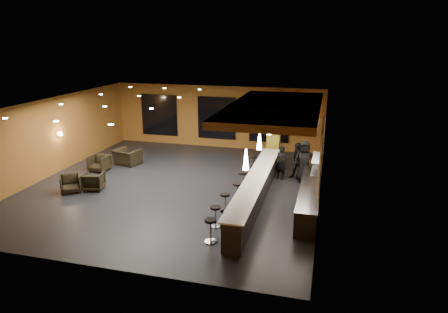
% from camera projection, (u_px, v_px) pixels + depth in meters
% --- Properties ---
extents(floor, '(12.00, 13.00, 0.10)m').
position_uv_depth(floor, '(176.00, 186.00, 17.14)').
color(floor, black).
rests_on(floor, ground).
extents(ceiling, '(12.00, 13.00, 0.10)m').
position_uv_depth(ceiling, '(173.00, 103.00, 16.10)').
color(ceiling, black).
extents(wall_back, '(12.00, 0.10, 3.50)m').
position_uv_depth(wall_back, '(217.00, 117.00, 22.69)').
color(wall_back, '#A36424').
rests_on(wall_back, floor).
extents(wall_front, '(12.00, 0.10, 3.50)m').
position_uv_depth(wall_front, '(83.00, 209.00, 10.56)').
color(wall_front, '#A36424').
rests_on(wall_front, floor).
extents(wall_left, '(0.10, 13.00, 3.50)m').
position_uv_depth(wall_left, '(50.00, 137.00, 18.10)').
color(wall_left, '#A36424').
rests_on(wall_left, floor).
extents(wall_right, '(0.10, 13.00, 3.50)m').
position_uv_depth(wall_right, '(324.00, 157.00, 15.15)').
color(wall_right, '#A36424').
rests_on(wall_right, floor).
extents(wood_soffit, '(3.60, 8.00, 0.28)m').
position_uv_depth(wood_soffit, '(275.00, 108.00, 16.11)').
color(wood_soffit, '#94622B').
rests_on(wood_soffit, ceiling).
extents(window_left, '(2.20, 0.06, 2.40)m').
position_uv_depth(window_left, '(159.00, 115.00, 23.45)').
color(window_left, black).
rests_on(window_left, wall_back).
extents(window_center, '(2.20, 0.06, 2.40)m').
position_uv_depth(window_center, '(217.00, 118.00, 22.60)').
color(window_center, black).
rests_on(window_center, wall_back).
extents(window_right, '(2.20, 0.06, 2.40)m').
position_uv_depth(window_right, '(269.00, 121.00, 21.87)').
color(window_right, black).
rests_on(window_right, wall_back).
extents(tile_backsplash, '(0.06, 3.20, 2.40)m').
position_uv_depth(tile_backsplash, '(321.00, 158.00, 14.17)').
color(tile_backsplash, white).
rests_on(tile_backsplash, wall_right).
extents(bar_counter, '(0.60, 8.00, 1.00)m').
position_uv_depth(bar_counter, '(256.00, 191.00, 15.17)').
color(bar_counter, black).
rests_on(bar_counter, floor).
extents(bar_top, '(0.78, 8.10, 0.05)m').
position_uv_depth(bar_top, '(256.00, 178.00, 15.01)').
color(bar_top, white).
rests_on(bar_top, bar_counter).
extents(prep_counter, '(0.70, 6.00, 0.86)m').
position_uv_depth(prep_counter, '(310.00, 193.00, 15.16)').
color(prep_counter, black).
rests_on(prep_counter, floor).
extents(prep_top, '(0.72, 6.00, 0.03)m').
position_uv_depth(prep_top, '(311.00, 182.00, 15.03)').
color(prep_top, silver).
rests_on(prep_top, prep_counter).
extents(wall_shelf_lower, '(0.30, 1.50, 0.03)m').
position_uv_depth(wall_shelf_lower, '(316.00, 170.00, 14.13)').
color(wall_shelf_lower, silver).
rests_on(wall_shelf_lower, wall_right).
extents(wall_shelf_upper, '(0.30, 1.50, 0.03)m').
position_uv_depth(wall_shelf_upper, '(317.00, 158.00, 14.00)').
color(wall_shelf_upper, silver).
rests_on(wall_shelf_upper, wall_right).
extents(column, '(0.60, 0.60, 3.50)m').
position_uv_depth(column, '(274.00, 132.00, 19.06)').
color(column, olive).
rests_on(column, floor).
extents(wall_sconce, '(0.22, 0.22, 0.22)m').
position_uv_depth(wall_sconce, '(60.00, 134.00, 18.50)').
color(wall_sconce, '#FFE5B2').
rests_on(wall_sconce, wall_left).
extents(pendant_0, '(0.20, 0.20, 0.70)m').
position_uv_depth(pendant_0, '(246.00, 159.00, 12.78)').
color(pendant_0, white).
rests_on(pendant_0, wood_soffit).
extents(pendant_1, '(0.20, 0.20, 0.70)m').
position_uv_depth(pendant_1, '(259.00, 141.00, 15.09)').
color(pendant_1, white).
rests_on(pendant_1, wood_soffit).
extents(pendant_2, '(0.20, 0.20, 0.70)m').
position_uv_depth(pendant_2, '(269.00, 127.00, 17.41)').
color(pendant_2, white).
rests_on(pendant_2, wood_soffit).
extents(staff_a, '(0.65, 0.54, 1.53)m').
position_uv_depth(staff_a, '(281.00, 163.00, 17.66)').
color(staff_a, black).
rests_on(staff_a, floor).
extents(staff_b, '(0.94, 0.81, 1.67)m').
position_uv_depth(staff_b, '(298.00, 161.00, 17.61)').
color(staff_b, black).
rests_on(staff_b, floor).
extents(staff_c, '(0.96, 0.67, 1.86)m').
position_uv_depth(staff_c, '(304.00, 162.00, 17.28)').
color(staff_c, black).
rests_on(staff_c, floor).
extents(armchair_a, '(1.09, 1.09, 0.72)m').
position_uv_depth(armchair_a, '(70.00, 184.00, 16.31)').
color(armchair_a, black).
rests_on(armchair_a, floor).
extents(armchair_b, '(0.96, 0.98, 0.74)m').
position_uv_depth(armchair_b, '(94.00, 181.00, 16.57)').
color(armchair_b, black).
rests_on(armchair_b, floor).
extents(armchair_c, '(0.87, 0.89, 0.76)m').
position_uv_depth(armchair_c, '(99.00, 163.00, 18.87)').
color(armchair_c, black).
rests_on(armchair_c, floor).
extents(armchair_d, '(1.39, 1.28, 0.77)m').
position_uv_depth(armchair_d, '(127.00, 157.00, 19.84)').
color(armchair_d, black).
rests_on(armchair_d, floor).
extents(bar_stool_0, '(0.39, 0.39, 0.77)m').
position_uv_depth(bar_stool_0, '(211.00, 227.00, 12.27)').
color(bar_stool_0, silver).
rests_on(bar_stool_0, floor).
extents(bar_stool_1, '(0.36, 0.36, 0.71)m').
position_uv_depth(bar_stool_1, '(215.00, 214.00, 13.30)').
color(bar_stool_1, silver).
rests_on(bar_stool_1, floor).
extents(bar_stool_2, '(0.37, 0.37, 0.72)m').
position_uv_depth(bar_stool_2, '(225.00, 200.00, 14.37)').
color(bar_stool_2, silver).
rests_on(bar_stool_2, floor).
extents(bar_stool_3, '(0.37, 0.37, 0.74)m').
position_uv_depth(bar_stool_3, '(237.00, 190.00, 15.36)').
color(bar_stool_3, silver).
rests_on(bar_stool_3, floor).
extents(bar_stool_4, '(0.42, 0.42, 0.82)m').
position_uv_depth(bar_stool_4, '(243.00, 179.00, 16.39)').
color(bar_stool_4, silver).
rests_on(bar_stool_4, floor).
extents(bar_stool_5, '(0.38, 0.38, 0.74)m').
position_uv_depth(bar_stool_5, '(249.00, 172.00, 17.34)').
color(bar_stool_5, silver).
rests_on(bar_stool_5, floor).
extents(bar_stool_6, '(0.41, 0.41, 0.82)m').
position_uv_depth(bar_stool_6, '(251.00, 162.00, 18.57)').
color(bar_stool_6, silver).
rests_on(bar_stool_6, floor).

